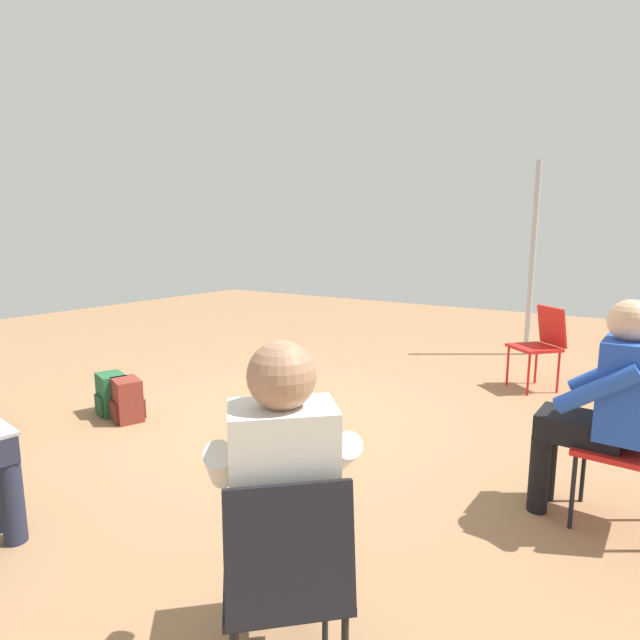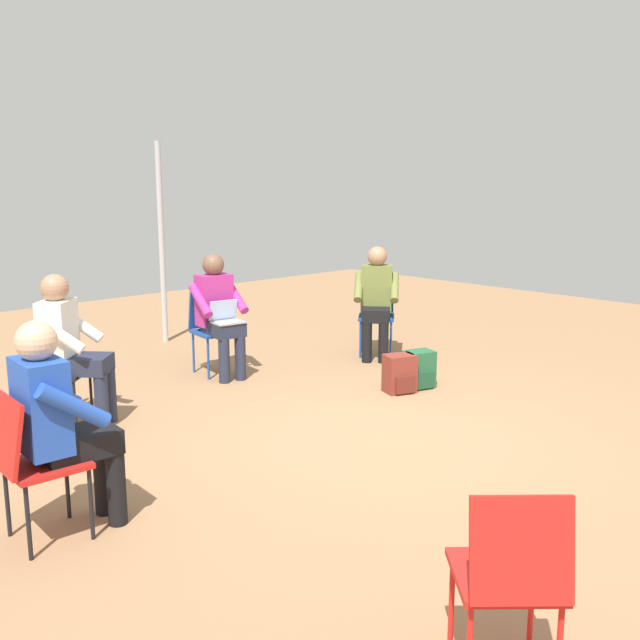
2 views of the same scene
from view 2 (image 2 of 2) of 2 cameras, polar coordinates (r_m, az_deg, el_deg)
ground_plane at (r=5.60m, az=4.78°, el=-9.45°), size 15.10×15.10×0.00m
chair_east at (r=7.42m, az=-8.66°, el=-0.42°), size 0.49×0.45×0.85m
chair_north at (r=4.22m, az=-22.09°, el=-10.14°), size 0.42×0.46×0.85m
chair_southeast at (r=8.16m, az=4.55°, el=0.73°), size 0.58×0.59×0.85m
chair_northeast at (r=6.16m, az=-20.69°, el=-3.42°), size 0.59×0.58×0.85m
chair_northwest at (r=2.98m, az=15.02°, el=-18.90°), size 0.59×0.58×0.85m
person_with_laptop at (r=7.24m, az=-8.10°, el=0.89°), size 0.56×0.54×1.24m
person_in_white at (r=6.05m, az=-19.37°, el=-1.65°), size 0.63×0.63×1.24m
person_in_olive at (r=7.97m, az=4.54°, el=1.91°), size 0.63×0.63×1.24m
person_in_blue at (r=4.20m, az=-20.13°, el=-7.20°), size 0.51×0.53×1.24m
backpack_near_laptop_user at (r=6.93m, az=7.89°, el=-4.10°), size 0.30×0.33×0.36m
backpack_by_empty_chair at (r=6.76m, az=6.39°, el=-4.46°), size 0.30×0.33×0.36m
tent_pole_near at (r=8.86m, az=-12.56°, el=5.98°), size 0.07×0.07×2.42m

